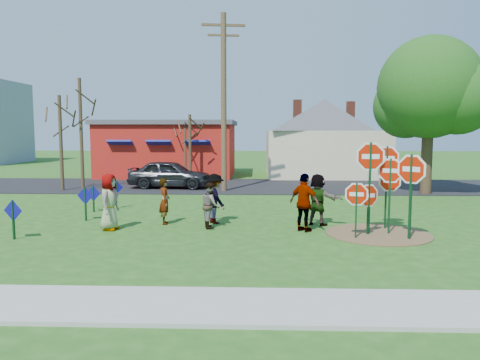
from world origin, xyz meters
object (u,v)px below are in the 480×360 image
(stop_sign_d, at_px, (390,185))
(utility_pole, at_px, (224,99))
(stop_sign_b, at_px, (387,166))
(person_a, at_px, (109,202))
(stop_sign_a, at_px, (356,198))
(suv, at_px, (170,174))
(person_b, at_px, (165,201))
(leafy_tree, at_px, (432,93))
(stop_sign_c, at_px, (390,178))

(stop_sign_d, distance_m, utility_pole, 11.58)
(utility_pole, bearing_deg, stop_sign_b, -57.50)
(stop_sign_b, bearing_deg, person_a, -170.40)
(stop_sign_a, height_order, stop_sign_d, stop_sign_d)
(suv, bearing_deg, person_b, -166.21)
(stop_sign_b, xyz_separation_m, leafy_tree, (4.44, 8.51, 2.98))
(stop_sign_c, height_order, utility_pole, utility_pole)
(person_b, bearing_deg, stop_sign_b, -107.44)
(stop_sign_b, xyz_separation_m, stop_sign_d, (0.10, -0.04, -0.61))
(stop_sign_c, distance_m, utility_pole, 12.01)
(utility_pole, bearing_deg, person_b, -99.30)
(person_b, distance_m, suv, 10.04)
(stop_sign_a, relative_size, stop_sign_c, 0.72)
(stop_sign_d, xyz_separation_m, person_a, (-9.03, -0.43, -0.54))
(utility_pole, bearing_deg, leafy_tree, -4.20)
(stop_sign_b, xyz_separation_m, suv, (-8.99, 10.45, -1.25))
(stop_sign_b, xyz_separation_m, person_a, (-8.92, -0.47, -1.15))
(stop_sign_a, distance_m, suv, 14.17)
(person_a, relative_size, person_b, 1.16)
(stop_sign_a, height_order, utility_pole, utility_pole)
(stop_sign_c, xyz_separation_m, suv, (-8.89, 11.23, -0.92))
(stop_sign_d, relative_size, person_b, 1.31)
(stop_sign_c, relative_size, stop_sign_d, 1.21)
(stop_sign_a, relative_size, utility_pole, 0.20)
(stop_sign_d, bearing_deg, stop_sign_a, -128.57)
(stop_sign_b, xyz_separation_m, stop_sign_c, (-0.10, -0.79, -0.33))
(stop_sign_c, bearing_deg, person_a, -162.60)
(suv, relative_size, utility_pole, 0.49)
(person_a, xyz_separation_m, person_b, (1.59, 1.01, -0.12))
(stop_sign_d, bearing_deg, person_a, -171.49)
(person_a, relative_size, leafy_tree, 0.23)
(stop_sign_a, bearing_deg, utility_pole, 124.58)
(suv, bearing_deg, utility_pole, -106.66)
(leafy_tree, bearing_deg, person_a, -146.13)
(stop_sign_b, distance_m, leafy_tree, 10.05)
(stop_sign_c, height_order, person_a, stop_sign_c)
(utility_pole, bearing_deg, stop_sign_c, -60.00)
(stop_sign_d, xyz_separation_m, suv, (-9.09, 10.48, -0.64))
(person_a, xyz_separation_m, suv, (-0.07, 10.91, -0.10))
(stop_sign_d, bearing_deg, person_b, -178.72)
(person_a, distance_m, person_b, 1.89)
(stop_sign_a, distance_m, person_b, 6.41)
(person_b, bearing_deg, suv, -3.65)
(stop_sign_d, height_order, suv, stop_sign_d)
(person_b, xyz_separation_m, leafy_tree, (11.77, 7.96, 4.25))
(stop_sign_c, bearing_deg, stop_sign_b, 102.33)
(stop_sign_b, distance_m, suv, 13.84)
(person_a, distance_m, suv, 10.91)
(stop_sign_b, xyz_separation_m, utility_pole, (-5.90, 9.27, 2.76))
(suv, height_order, utility_pole, utility_pole)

